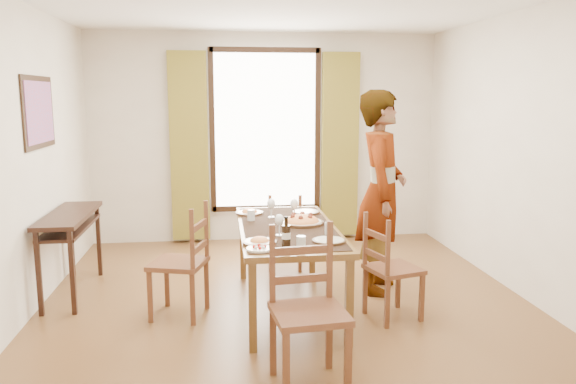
{
  "coord_description": "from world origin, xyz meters",
  "views": [
    {
      "loc": [
        -0.59,
        -4.83,
        1.91
      ],
      "look_at": [
        0.04,
        0.36,
        1.0
      ],
      "focal_mm": 35.0,
      "sensor_mm": 36.0,
      "label": 1
    }
  ],
  "objects": [
    {
      "name": "ground",
      "position": [
        0.0,
        0.0,
        0.0
      ],
      "size": [
        5.0,
        5.0,
        0.0
      ],
      "primitive_type": "plane",
      "color": "brown",
      "rests_on": "ground"
    },
    {
      "name": "room_shell",
      "position": [
        -0.0,
        0.13,
        1.54
      ],
      "size": [
        4.6,
        5.1,
        2.74
      ],
      "color": "silver",
      "rests_on": "ground"
    },
    {
      "name": "console_table",
      "position": [
        -2.03,
        0.6,
        0.68
      ],
      "size": [
        0.38,
        1.2,
        0.8
      ],
      "color": "black",
      "rests_on": "ground"
    },
    {
      "name": "dining_table",
      "position": [
        -0.01,
        -0.01,
        0.69
      ],
      "size": [
        0.85,
        1.84,
        0.76
      ],
      "color": "brown",
      "rests_on": "ground"
    },
    {
      "name": "chair_west",
      "position": [
        -0.93,
        -0.09,
        0.46
      ],
      "size": [
        0.55,
        0.55,
        0.99
      ],
      "rotation": [
        0.0,
        0.0,
        -1.86
      ],
      "color": "brown",
      "rests_on": "ground"
    },
    {
      "name": "chair_north",
      "position": [
        0.11,
        1.16,
        0.4
      ],
      "size": [
        0.43,
        0.43,
        0.85
      ],
      "rotation": [
        0.0,
        0.0,
        3.0
      ],
      "color": "brown",
      "rests_on": "ground"
    },
    {
      "name": "chair_south",
      "position": [
        -0.04,
        -1.37,
        0.49
      ],
      "size": [
        0.52,
        0.52,
        1.06
      ],
      "rotation": [
        0.0,
        0.0,
        0.11
      ],
      "color": "brown",
      "rests_on": "ground"
    },
    {
      "name": "chair_east",
      "position": [
        0.84,
        -0.36,
        0.43
      ],
      "size": [
        0.5,
        0.5,
        0.92
      ],
      "rotation": [
        0.0,
        0.0,
        1.86
      ],
      "color": "brown",
      "rests_on": "ground"
    },
    {
      "name": "man",
      "position": [
        0.95,
        0.36,
        0.98
      ],
      "size": [
        1.01,
        0.92,
        1.96
      ],
      "primitive_type": "imported",
      "rotation": [
        0.0,
        0.0,
        1.23
      ],
      "color": "gray",
      "rests_on": "ground"
    },
    {
      "name": "plate_sw",
      "position": [
        -0.3,
        -0.56,
        0.78
      ],
      "size": [
        0.27,
        0.27,
        0.05
      ],
      "primitive_type": null,
      "color": "silver",
      "rests_on": "dining_table"
    },
    {
      "name": "plate_se",
      "position": [
        0.26,
        -0.58,
        0.78
      ],
      "size": [
        0.27,
        0.27,
        0.05
      ],
      "primitive_type": null,
      "color": "silver",
      "rests_on": "dining_table"
    },
    {
      "name": "plate_nw",
      "position": [
        -0.32,
        0.56,
        0.78
      ],
      "size": [
        0.27,
        0.27,
        0.05
      ],
      "primitive_type": null,
      "color": "silver",
      "rests_on": "dining_table"
    },
    {
      "name": "plate_ne",
      "position": [
        0.24,
        0.53,
        0.78
      ],
      "size": [
        0.27,
        0.27,
        0.05
      ],
      "primitive_type": null,
      "color": "silver",
      "rests_on": "dining_table"
    },
    {
      "name": "pasta_platter",
      "position": [
        0.13,
        0.07,
        0.81
      ],
      "size": [
        0.4,
        0.4,
        0.1
      ],
      "primitive_type": null,
      "color": "red",
      "rests_on": "dining_table"
    },
    {
      "name": "caprese_plate",
      "position": [
        -0.31,
        -0.75,
        0.78
      ],
      "size": [
        0.2,
        0.2,
        0.04
      ],
      "primitive_type": null,
      "color": "silver",
      "rests_on": "dining_table"
    },
    {
      "name": "wine_glass_a",
      "position": [
        -0.12,
        -0.34,
        0.85
      ],
      "size": [
        0.08,
        0.08,
        0.18
      ],
      "primitive_type": null,
      "color": "white",
      "rests_on": "dining_table"
    },
    {
      "name": "wine_glass_b",
      "position": [
        0.1,
        0.33,
        0.85
      ],
      "size": [
        0.08,
        0.08,
        0.18
      ],
      "primitive_type": null,
      "color": "white",
      "rests_on": "dining_table"
    },
    {
      "name": "wine_glass_c",
      "position": [
        -0.12,
        0.37,
        0.85
      ],
      "size": [
        0.08,
        0.08,
        0.18
      ],
      "primitive_type": null,
      "color": "white",
      "rests_on": "dining_table"
    },
    {
      "name": "tumbler_a",
      "position": [
        0.3,
        -0.34,
        0.81
      ],
      "size": [
        0.07,
        0.07,
        0.1
      ],
      "primitive_type": "cylinder",
      "color": "silver",
      "rests_on": "dining_table"
    },
    {
      "name": "tumbler_b",
      "position": [
        -0.32,
        0.27,
        0.81
      ],
      "size": [
        0.07,
        0.07,
        0.1
      ],
      "primitive_type": "cylinder",
      "color": "silver",
      "rests_on": "dining_table"
    },
    {
      "name": "tumbler_c",
      "position": [
        0.0,
        -0.76,
        0.81
      ],
      "size": [
        0.07,
        0.07,
        0.1
      ],
      "primitive_type": "cylinder",
      "color": "silver",
      "rests_on": "dining_table"
    },
    {
      "name": "wine_bottle",
      "position": [
        -0.11,
        -0.73,
        0.88
      ],
      "size": [
        0.07,
        0.07,
        0.25
      ],
      "primitive_type": null,
      "color": "black",
      "rests_on": "dining_table"
    }
  ]
}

